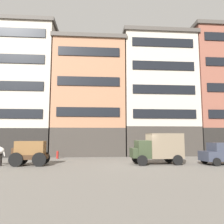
# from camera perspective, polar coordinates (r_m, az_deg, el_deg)

# --- Properties ---
(ground_plane) EXTENTS (120.00, 120.00, 0.00)m
(ground_plane) POSITION_cam_1_polar(r_m,az_deg,el_deg) (18.96, 7.33, -13.53)
(ground_plane) COLOR slate
(building_far_left) EXTENTS (9.18, 7.45, 16.92)m
(building_far_left) POSITION_cam_1_polar(r_m,az_deg,el_deg) (31.26, -22.56, 5.34)
(building_far_left) COLOR black
(building_far_left) RESTS_ON ground_plane
(building_center_left) EXTENTS (9.34, 7.45, 15.00)m
(building_center_left) POSITION_cam_1_polar(r_m,az_deg,el_deg) (29.53, -5.95, 3.64)
(building_center_left) COLOR #38332D
(building_center_left) RESTS_ON ground_plane
(building_center_right) EXTENTS (9.80, 7.45, 16.13)m
(building_center_right) POSITION_cam_1_polar(r_m,az_deg,el_deg) (30.78, 11.54, 4.40)
(building_center_right) COLOR #38332D
(building_center_right) RESTS_ON ground_plane
(building_far_right) EXTENTS (8.95, 7.45, 17.35)m
(building_far_right) POSITION_cam_1_polar(r_m,az_deg,el_deg) (34.46, 26.15, 4.80)
(building_far_right) COLOR black
(building_far_right) RESTS_ON ground_plane
(cargo_wagon) EXTENTS (2.91, 1.53, 1.98)m
(cargo_wagon) POSITION_cam_1_polar(r_m,az_deg,el_deg) (19.27, -20.77, -9.62)
(cargo_wagon) COLOR #3D2819
(cargo_wagon) RESTS_ON ground_plane
(delivery_truck_near) EXTENTS (4.44, 2.33, 2.62)m
(delivery_truck_near) POSITION_cam_1_polar(r_m,az_deg,el_deg) (19.43, 11.95, -9.06)
(delivery_truck_near) COLOR #2D3823
(delivery_truck_near) RESTS_ON ground_plane
(sedan_dark) EXTENTS (3.83, 2.13, 1.83)m
(sedan_dark) POSITION_cam_1_polar(r_m,az_deg,el_deg) (20.94, 27.01, -9.70)
(sedan_dark) COLOR #333847
(sedan_dark) RESTS_ON ground_plane
(fire_hydrant_curbside) EXTENTS (0.24, 0.24, 0.83)m
(fire_hydrant_curbside) POSITION_cam_1_polar(r_m,az_deg,el_deg) (24.66, -14.13, -10.77)
(fire_hydrant_curbside) COLOR maroon
(fire_hydrant_curbside) RESTS_ON ground_plane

